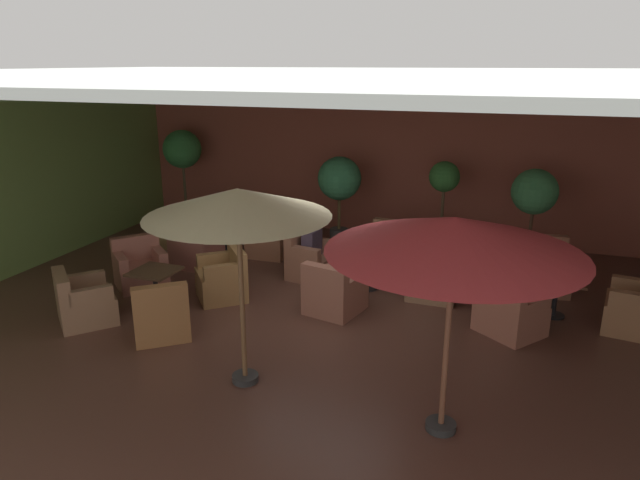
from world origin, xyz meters
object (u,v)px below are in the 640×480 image
Objects in this scene: cafe_table_front_left at (557,285)px; armchair_mid_center_west at (248,224)px; armchair_front_left_east at (543,272)px; patio_umbrella_center_beige at (238,204)px; armchair_front_left_north at (635,310)px; potted_tree_right_corner at (534,197)px; armchair_front_right_north at (83,303)px; armchair_rear_right_west at (334,293)px; armchair_rear_right_north at (436,279)px; armchair_rear_right_south at (310,260)px; armchair_front_left_south at (509,314)px; cafe_table_mid_center at (224,229)px; iced_drink_cup at (566,274)px; armchair_front_right_west at (140,269)px; cafe_table_front_right at (155,281)px; armchair_mid_center_north at (181,232)px; armchair_front_right_east at (161,316)px; patio_umbrella_tall_red at (455,236)px; armchair_mid_center_east at (196,250)px; patron_by_window at (514,284)px; potted_tree_left_corner at (339,183)px; potted_tree_mid_right at (182,154)px; patron_blue_shirt at (312,240)px; armchair_front_right_south at (223,280)px; armchair_rear_right_east at (390,252)px; cafe_table_rear_right at (369,263)px; armchair_mid_center_south at (271,240)px; potted_tree_mid_left at (443,196)px.

armchair_mid_center_west is at bearing 160.20° from cafe_table_front_left.
armchair_front_left_east is 5.78m from patio_umbrella_center_beige.
potted_tree_right_corner is at bearing 121.02° from armchair_front_left_north.
armchair_front_right_north is 1.17× the size of armchair_rear_right_west.
armchair_rear_right_north reaches higher than armchair_rear_right_south.
armchair_front_left_south is 5.92m from cafe_table_mid_center.
iced_drink_cup is (4.15, -0.30, 0.36)m from armchair_rear_right_south.
potted_tree_right_corner reaches higher than armchair_rear_right_west.
potted_tree_right_corner reaches higher than armchair_front_right_west.
armchair_rear_right_south is 4.18m from iced_drink_cup.
armchair_mid_center_north reaches higher than cafe_table_front_right.
armchair_front_right_east is (-5.20, -2.52, -0.18)m from cafe_table_front_left.
armchair_rear_right_south is 0.35× the size of patio_umbrella_tall_red.
armchair_mid_center_east reaches higher than armchair_front_left_south.
cafe_table_front_left is 0.70× the size of armchair_front_right_west.
patron_by_window is at bearing -159.02° from armchair_front_left_north.
armchair_front_left_north is 5.11m from armchair_rear_right_south.
potted_tree_left_corner reaches higher than cafe_table_front_right.
potted_tree_mid_right reaches higher than armchair_front_left_north.
armchair_front_right_north is (-6.42, -3.53, -0.02)m from armchair_front_left_east.
patron_blue_shirt is (-3.36, 1.17, 0.40)m from armchair_front_left_south.
armchair_mid_center_west is 0.89× the size of armchair_rear_right_west.
armchair_mid_center_north is (-1.36, 2.87, -0.14)m from cafe_table_front_right.
armchair_mid_center_north is at bearing 165.16° from patron_blue_shirt.
patio_umbrella_center_beige is 3.85m from patron_blue_shirt.
armchair_front_left_north is 0.84× the size of armchair_front_right_south.
armchair_front_left_south is at bearing -127.41° from patron_by_window.
armchair_front_left_south is 1.24× the size of armchair_rear_right_north.
armchair_front_left_south is 0.96× the size of armchair_front_right_north.
armchair_front_right_east is 2.57m from patio_umbrella_center_beige.
armchair_rear_right_east is (2.24, 2.29, 0.00)m from armchair_front_right_south.
cafe_table_rear_right is (2.93, 1.84, 0.02)m from cafe_table_front_right.
armchair_mid_center_south is 1.05× the size of armchair_mid_center_west.
armchair_front_right_south reaches higher than cafe_table_front_right.
armchair_front_right_west is 1.57× the size of patron_by_window.
armchair_front_right_north is 0.60× the size of potted_tree_right_corner.
potted_tree_left_corner reaches higher than armchair_front_right_south.
armchair_mid_center_east is 2.30m from patron_blue_shirt.
cafe_table_front_left is 3.21m from potted_tree_mid_left.
cafe_table_front_left is 0.32× the size of patio_umbrella_center_beige.
armchair_front_left_east is at bearing 10.59° from patron_blue_shirt.
potted_tree_left_corner is at bearing 91.65° from armchair_rear_right_south.
armchair_front_right_north is 3.71m from armchair_mid_center_north.
cafe_table_front_left is 0.41× the size of potted_tree_mid_left.
armchair_front_left_south reaches higher than cafe_table_mid_center.
armchair_mid_center_north is 5.40m from potted_tree_mid_left.
armchair_rear_right_east is at bearing 80.33° from armchair_rear_right_west.
armchair_front_right_north reaches higher than cafe_table_rear_right.
patron_by_window is at bearing -10.04° from armchair_mid_center_east.
armchair_front_left_north is 7.58m from armchair_mid_center_west.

